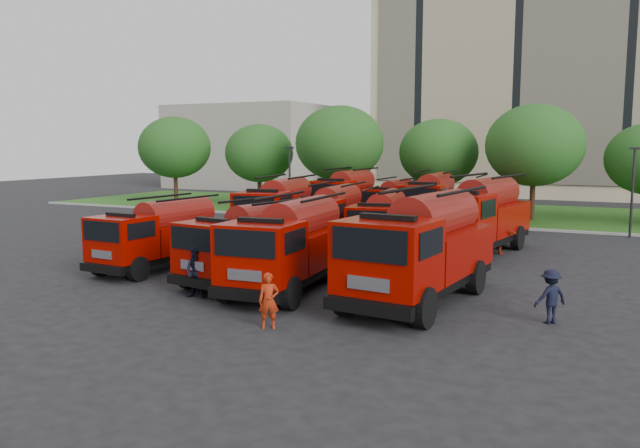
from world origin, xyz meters
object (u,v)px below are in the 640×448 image
(fire_truck_11, at_px, (493,203))
(firefighter_5, at_px, (496,253))
(fire_truck_0, at_px, (160,235))
(fire_truck_4, at_px, (280,210))
(fire_truck_7, at_px, (479,216))
(firefighter_2, at_px, (432,301))
(fire_truck_1, at_px, (253,242))
(fire_truck_2, at_px, (291,245))
(firefighter_0, at_px, (269,328))
(fire_truck_8, at_px, (346,197))
(fire_truck_5, at_px, (332,216))
(fire_truck_6, at_px, (383,223))
(firefighter_3, at_px, (549,323))
(fire_truck_3, at_px, (421,248))
(firefighter_1, at_px, (198,298))
(firefighter_4, at_px, (303,253))
(fire_truck_10, at_px, (432,201))
(fire_truck_9, at_px, (393,202))

(fire_truck_11, relative_size, firefighter_5, 3.65)
(fire_truck_0, bearing_deg, fire_truck_4, 88.97)
(fire_truck_7, xyz_separation_m, firefighter_2, (0.51, -10.20, -1.83))
(fire_truck_1, xyz_separation_m, fire_truck_2, (2.00, -0.68, 0.12))
(fire_truck_2, height_order, firefighter_0, fire_truck_2)
(firefighter_2, bearing_deg, fire_truck_8, 38.22)
(fire_truck_5, distance_m, fire_truck_6, 3.32)
(fire_truck_6, bearing_deg, firefighter_0, -93.88)
(firefighter_3, bearing_deg, fire_truck_4, -78.84)
(firefighter_0, relative_size, firefighter_5, 0.84)
(fire_truck_0, xyz_separation_m, fire_truck_4, (0.75, 9.08, 0.24))
(fire_truck_3, distance_m, fire_truck_11, 19.96)
(firefighter_5, bearing_deg, fire_truck_3, 101.23)
(firefighter_0, xyz_separation_m, firefighter_1, (-4.02, 2.04, 0.00))
(fire_truck_3, xyz_separation_m, firefighter_4, (-7.85, 6.68, -1.82))
(firefighter_2, bearing_deg, fire_truck_10, 22.76)
(fire_truck_10, height_order, firefighter_1, fire_truck_10)
(fire_truck_8, bearing_deg, fire_truck_6, -59.50)
(fire_truck_1, xyz_separation_m, fire_truck_3, (6.76, -0.33, 0.30))
(fire_truck_10, relative_size, firefighter_5, 3.98)
(fire_truck_4, bearing_deg, fire_truck_3, -50.41)
(fire_truck_5, height_order, fire_truck_11, fire_truck_11)
(fire_truck_5, distance_m, fire_truck_8, 9.70)
(firefighter_1, height_order, firefighter_4, firefighter_4)
(fire_truck_2, bearing_deg, fire_truck_0, 167.25)
(firefighter_1, bearing_deg, firefighter_0, -35.18)
(fire_truck_3, bearing_deg, fire_truck_8, 125.68)
(fire_truck_8, bearing_deg, fire_truck_9, 14.65)
(fire_truck_7, bearing_deg, fire_truck_0, -130.82)
(fire_truck_4, relative_size, fire_truck_5, 1.10)
(fire_truck_1, relative_size, firefighter_2, 3.47)
(fire_truck_2, height_order, fire_truck_9, fire_truck_2)
(fire_truck_3, bearing_deg, fire_truck_0, -177.67)
(fire_truck_8, height_order, firefighter_3, fire_truck_8)
(fire_truck_7, relative_size, fire_truck_10, 1.08)
(fire_truck_6, bearing_deg, fire_truck_3, -71.63)
(fire_truck_3, relative_size, fire_truck_4, 1.05)
(fire_truck_1, bearing_deg, firefighter_0, -45.95)
(firefighter_3, bearing_deg, firefighter_4, -75.66)
(firefighter_0, relative_size, firefighter_4, 0.90)
(fire_truck_8, xyz_separation_m, firefighter_4, (2.71, -11.68, -1.78))
(fire_truck_5, relative_size, fire_truck_11, 1.00)
(fire_truck_4, height_order, fire_truck_7, fire_truck_7)
(firefighter_0, relative_size, firefighter_2, 0.82)
(fire_truck_9, bearing_deg, fire_truck_3, -68.17)
(fire_truck_11, distance_m, firefighter_2, 19.85)
(fire_truck_6, height_order, firefighter_5, fire_truck_6)
(fire_truck_2, relative_size, fire_truck_4, 0.94)
(fire_truck_5, bearing_deg, fire_truck_7, 3.76)
(fire_truck_6, height_order, fire_truck_9, fire_truck_6)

